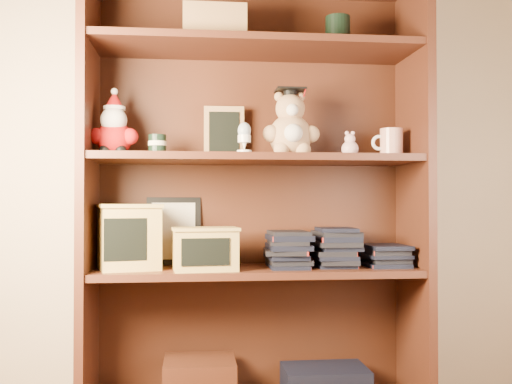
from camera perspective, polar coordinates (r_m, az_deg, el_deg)
bookcase at (r=2.19m, az=-0.21°, el=-1.10°), size 1.20×0.35×1.60m
shelf_lower at (r=2.15m, az=0.00°, el=-7.55°), size 1.14×0.33×0.02m
shelf_upper at (r=2.14m, az=0.00°, el=3.14°), size 1.14×0.33×0.02m
santa_plush at (r=2.15m, az=-13.37°, el=5.83°), size 0.17×0.12×0.24m
teachers_tin at (r=2.14m, az=-9.37°, el=4.48°), size 0.06×0.06×0.07m
chalkboard_plaque at (r=2.26m, az=-3.07°, el=5.63°), size 0.15×0.08×0.19m
egg_cup at (r=2.07m, az=-1.12°, el=5.27°), size 0.05×0.05×0.11m
grad_teddy_bear at (r=2.16m, az=3.31°, el=5.96°), size 0.21×0.18×0.25m
pink_figurine at (r=2.21m, az=8.93°, el=4.30°), size 0.06×0.06×0.10m
teacher_mug at (r=2.26m, az=12.71°, el=4.60°), size 0.12×0.08×0.10m
certificate_frame at (r=2.27m, az=-7.86°, el=-3.68°), size 0.20×0.05×0.25m
treats_box at (r=2.14m, az=-12.03°, el=-4.13°), size 0.25×0.25×0.23m
pencils_box at (r=2.06m, az=-4.87°, el=-5.38°), size 0.24×0.18×0.15m
book_stack_left at (r=2.16m, az=2.89°, el=-5.48°), size 0.14×0.20×0.13m
book_stack_mid at (r=2.19m, az=7.40°, el=-5.20°), size 0.14×0.20×0.14m
book_stack_right at (r=2.25m, az=12.37°, el=-5.90°), size 0.14×0.20×0.08m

